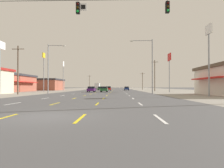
% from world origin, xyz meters
% --- Properties ---
extents(ground_plane, '(572.00, 572.00, 0.00)m').
position_xyz_m(ground_plane, '(0.00, 66.00, 0.00)').
color(ground_plane, '#4C4C4F').
extents(lot_apron_left, '(28.00, 440.00, 0.01)m').
position_xyz_m(lot_apron_left, '(-24.75, 66.00, 0.00)').
color(lot_apron_left, gray).
rests_on(lot_apron_left, ground).
extents(lot_apron_right, '(28.00, 440.00, 0.01)m').
position_xyz_m(lot_apron_right, '(24.75, 66.00, 0.00)').
color(lot_apron_right, gray).
rests_on(lot_apron_right, ground).
extents(lane_markings, '(10.64, 227.60, 0.01)m').
position_xyz_m(lane_markings, '(0.00, 104.50, 0.01)').
color(lane_markings, white).
rests_on(lane_markings, ground).
extents(signal_span_wire, '(25.24, 0.52, 9.62)m').
position_xyz_m(signal_span_wire, '(0.06, 7.08, 5.49)').
color(signal_span_wire, brown).
rests_on(signal_span_wire, ground).
extents(sedan_inner_left_nearest, '(1.80, 4.50, 1.46)m').
position_xyz_m(sedan_inner_left_nearest, '(-3.34, 42.59, 0.76)').
color(sedan_inner_left_nearest, '#4C196B').
rests_on(sedan_inner_left_nearest, ground).
extents(sedan_center_turn_near, '(1.80, 4.50, 1.46)m').
position_xyz_m(sedan_center_turn_near, '(-0.08, 43.69, 0.76)').
color(sedan_center_turn_near, '#235B2D').
rests_on(sedan_center_turn_near, ground).
extents(hatchback_center_turn_mid, '(1.72, 3.90, 1.54)m').
position_xyz_m(hatchback_center_turn_mid, '(0.21, 63.61, 0.78)').
color(hatchback_center_turn_mid, red).
rests_on(hatchback_center_turn_mid, ground).
extents(sedan_far_right_midfar, '(1.80, 4.50, 1.46)m').
position_xyz_m(sedan_far_right_midfar, '(6.96, 68.72, 0.76)').
color(sedan_far_right_midfar, navy).
rests_on(sedan_far_right_midfar, ground).
extents(sedan_inner_left_far, '(1.80, 4.50, 1.46)m').
position_xyz_m(sedan_inner_left_far, '(-3.62, 72.77, 0.76)').
color(sedan_inner_left_far, '#235B2D').
rests_on(sedan_inner_left_far, ground).
extents(box_truck_far_left_farther, '(2.40, 7.20, 3.23)m').
position_xyz_m(box_truck_far_left_farther, '(-6.98, 95.31, 1.84)').
color(box_truck_far_left_farther, '#235B2D').
rests_on(box_truck_far_left_farther, ground).
extents(storefront_left_row_1, '(15.35, 17.77, 4.98)m').
position_xyz_m(storefront_left_row_1, '(-29.60, 46.50, 2.51)').
color(storefront_left_row_1, '#A35642').
rests_on(storefront_left_row_1, ground).
extents(storefront_left_row_2, '(10.76, 13.73, 4.51)m').
position_xyz_m(storefront_left_row_2, '(-24.43, 69.68, 2.28)').
color(storefront_left_row_2, '#A35642').
rests_on(storefront_left_row_2, ground).
extents(pole_sign_left_row_0, '(0.24, 2.65, 8.73)m').
position_xyz_m(pole_sign_left_row_0, '(-15.39, 22.19, 6.72)').
color(pole_sign_left_row_0, gray).
rests_on(pole_sign_left_row_0, ground).
extents(pole_sign_left_row_1, '(0.24, 1.67, 10.82)m').
position_xyz_m(pole_sign_left_row_1, '(-17.07, 45.86, 7.68)').
color(pole_sign_left_row_1, gray).
rests_on(pole_sign_left_row_1, ground).
extents(pole_sign_left_row_2, '(0.24, 1.77, 11.11)m').
position_xyz_m(pole_sign_left_row_2, '(-17.31, 66.90, 8.19)').
color(pole_sign_left_row_2, gray).
rests_on(pole_sign_left_row_2, ground).
extents(pole_sign_right_row_0, '(0.24, 1.90, 10.44)m').
position_xyz_m(pole_sign_right_row_0, '(16.66, 19.99, 7.62)').
color(pole_sign_right_row_0, gray).
rests_on(pole_sign_right_row_0, ground).
extents(pole_sign_right_row_1, '(0.24, 2.58, 9.82)m').
position_xyz_m(pole_sign_right_row_1, '(16.56, 41.71, 7.66)').
color(pole_sign_right_row_1, gray).
rests_on(pole_sign_right_row_1, ground).
extents(streetlight_left_row_0, '(3.41, 0.26, 9.74)m').
position_xyz_m(streetlight_left_row_0, '(-9.84, 29.52, 5.55)').
color(streetlight_left_row_0, gray).
rests_on(streetlight_left_row_0, ground).
extents(streetlight_right_row_0, '(4.39, 0.26, 10.59)m').
position_xyz_m(streetlight_right_row_0, '(9.73, 29.52, 6.11)').
color(streetlight_right_row_0, gray).
rests_on(streetlight_right_row_0, ground).
extents(utility_pole_left_row_0, '(2.20, 0.26, 8.84)m').
position_xyz_m(utility_pole_left_row_0, '(-14.60, 26.46, 4.61)').
color(utility_pole_left_row_0, brown).
rests_on(utility_pole_left_row_0, ground).
extents(utility_pole_right_row_1, '(2.20, 0.26, 9.72)m').
position_xyz_m(utility_pole_right_row_1, '(15.09, 53.63, 5.06)').
color(utility_pole_right_row_1, brown).
rests_on(utility_pole_right_row_1, ground).
extents(utility_pole_right_row_2, '(2.20, 0.26, 8.29)m').
position_xyz_m(utility_pole_right_row_2, '(15.52, 87.66, 4.34)').
color(utility_pole_right_row_2, brown).
rests_on(utility_pole_right_row_2, ground).
extents(utility_pole_left_row_3, '(2.20, 0.26, 8.81)m').
position_xyz_m(utility_pole_left_row_3, '(-14.42, 118.54, 4.60)').
color(utility_pole_left_row_3, brown).
rests_on(utility_pole_left_row_3, ground).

